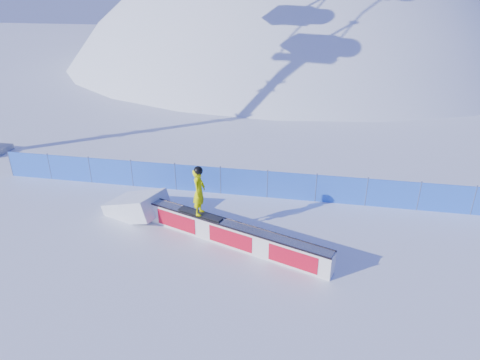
# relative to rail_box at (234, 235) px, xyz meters

# --- Properties ---
(ground) EXTENTS (160.00, 160.00, 0.00)m
(ground) POSITION_rel_rail_box_xyz_m (-0.34, -0.66, -0.42)
(ground) COLOR white
(ground) RESTS_ON ground
(snow_hill) EXTENTS (64.00, 64.00, 64.00)m
(snow_hill) POSITION_rel_rail_box_xyz_m (-0.34, 41.34, -18.42)
(snow_hill) COLOR silver
(snow_hill) RESTS_ON ground
(safety_fence) EXTENTS (22.05, 0.05, 1.30)m
(safety_fence) POSITION_rel_rail_box_xyz_m (-0.34, 3.84, 0.19)
(safety_fence) COLOR blue
(safety_fence) RESTS_ON ground
(rail_box) EXTENTS (6.79, 2.82, 0.84)m
(rail_box) POSITION_rel_rail_box_xyz_m (0.00, 0.00, 0.00)
(rail_box) COLOR white
(rail_box) RESTS_ON ground
(snow_ramp) EXTENTS (2.72, 2.18, 1.47)m
(snow_ramp) POSITION_rel_rail_box_xyz_m (-4.14, 1.47, -0.42)
(snow_ramp) COLOR white
(snow_ramp) RESTS_ON ground
(snowboarder) EXTENTS (1.75, 0.88, 1.82)m
(snowboarder) POSITION_rel_rail_box_xyz_m (-1.29, 0.46, 1.32)
(snowboarder) COLOR black
(snowboarder) RESTS_ON rail_box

